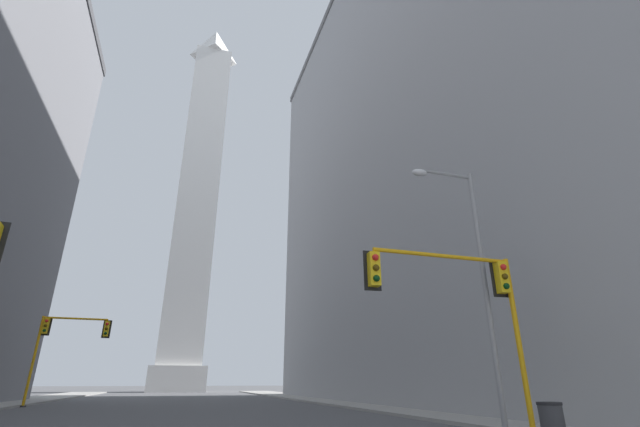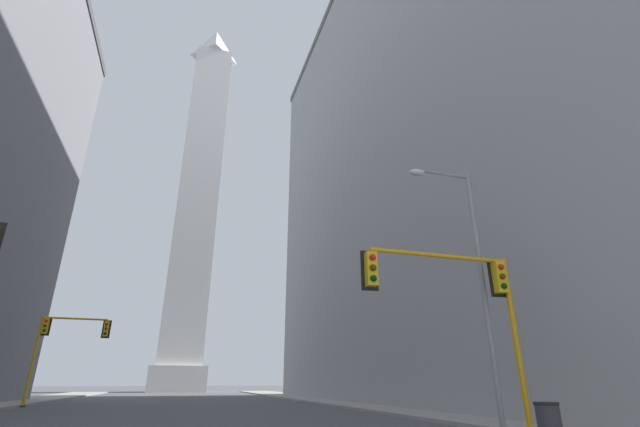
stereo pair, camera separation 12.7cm
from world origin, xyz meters
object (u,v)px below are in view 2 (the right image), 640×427
object	(u,v)px
traffic_light_near_right	(463,293)
traffic_light_mid_left	(63,337)
obelisk	(199,187)
trash_bin	(549,423)
street_lamp	(472,264)

from	to	relation	value
traffic_light_near_right	traffic_light_mid_left	bearing A→B (deg)	125.33
obelisk	traffic_light_near_right	world-z (taller)	obelisk
obelisk	traffic_light_mid_left	xyz separation A→B (m)	(-8.57, -45.80, -33.83)
traffic_light_mid_left	trash_bin	bearing A→B (deg)	-54.85
obelisk	traffic_light_mid_left	distance (m)	57.58
street_lamp	traffic_light_mid_left	bearing A→B (deg)	127.93
traffic_light_near_right	trash_bin	size ratio (longest dim) A/B	5.37
traffic_light_mid_left	street_lamp	distance (m)	29.74
traffic_light_mid_left	traffic_light_near_right	size ratio (longest dim) A/B	1.06
street_lamp	trash_bin	size ratio (longest dim) A/B	8.86
traffic_light_near_right	obelisk	bearing A→B (deg)	97.00
obelisk	traffic_light_near_right	bearing A→B (deg)	-83.00
traffic_light_mid_left	trash_bin	distance (m)	31.94
obelisk	street_lamp	size ratio (longest dim) A/B	8.34
traffic_light_mid_left	trash_bin	world-z (taller)	traffic_light_mid_left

